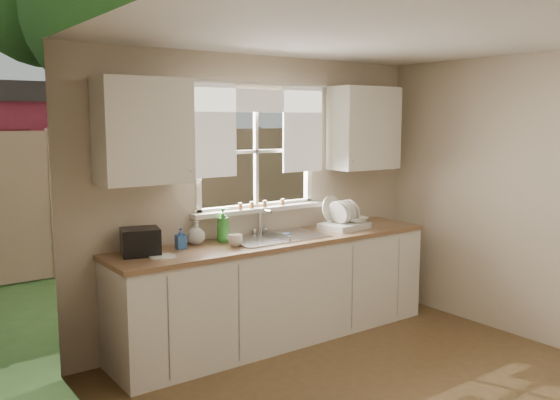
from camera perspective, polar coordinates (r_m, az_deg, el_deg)
room_walls at (r=3.85m, az=15.20°, el=-3.00°), size 3.62×4.02×2.50m
ceiling at (r=3.87m, az=15.11°, el=15.86°), size 3.60×4.00×0.02m
window at (r=5.34m, az=-2.22°, el=2.92°), size 1.38×0.16×1.06m
curtains at (r=5.28m, az=-1.93°, el=7.73°), size 1.50×0.03×0.81m
base_cabinets at (r=5.28m, az=-0.19°, el=-8.76°), size 3.00×0.62×0.87m
countertop at (r=5.17m, az=-0.20°, el=-3.92°), size 3.04×0.65×0.04m
upper_cabinet_left at (r=4.62m, az=-13.01°, el=6.48°), size 0.70×0.33×0.80m
upper_cabinet_right at (r=5.91m, az=8.10°, el=6.85°), size 0.70×0.33×0.80m
wall_outlet at (r=5.91m, az=5.00°, el=-0.59°), size 0.08×0.01×0.12m
sill_jars at (r=5.32m, az=-1.92°, el=-0.41°), size 0.50×0.04×0.06m
backyard at (r=11.51m, az=-18.41°, el=15.01°), size 20.00×10.00×6.13m
sink at (r=5.21m, az=-0.40°, el=-4.42°), size 0.88×0.52×0.40m
dish_rack at (r=5.63m, az=6.13°, el=-2.01°), size 0.46×0.37×0.30m
bowl at (r=5.68m, az=7.35°, el=-1.88°), size 0.21×0.21×0.05m
soap_bottle_a at (r=5.02m, az=-5.50°, el=-2.40°), size 0.15×0.15×0.29m
soap_bottle_b at (r=4.81m, az=-9.55°, el=-3.66°), size 0.08×0.08×0.17m
soap_bottle_c at (r=4.96m, az=-8.09°, el=-3.14°), size 0.19×0.19×0.19m
saucer at (r=4.54m, az=-11.25°, el=-5.39°), size 0.20×0.20×0.01m
cup at (r=4.85m, az=-4.33°, el=-3.90°), size 0.16×0.16×0.10m
black_appliance at (r=4.64m, az=-13.29°, el=-3.92°), size 0.34×0.31×0.21m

